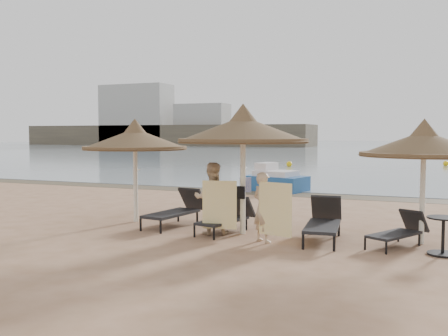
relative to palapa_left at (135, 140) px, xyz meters
The scene contains 21 objects.
ground 4.32m from the palapa_left, 27.98° to the right, with size 160.00×160.00×0.00m, color tan.
sea 78.38m from the palapa_left, 87.63° to the left, with size 200.00×140.00×0.03m, color slate.
wet_sand_strip 8.63m from the palapa_left, 67.08° to the left, with size 200.00×1.60×0.01m, color brown.
far_shore 79.18m from the palapa_left, 106.02° to the left, with size 150.00×54.80×12.00m.
palapa_left is the anchor object (origin of this frame).
palapa_center 3.33m from the palapa_left, ahead, with size 3.18×3.18×3.15m.
palapa_right 7.33m from the palapa_left, ahead, with size 2.78×2.78×2.76m.
lounger_far_left 2.26m from the palapa_left, ahead, with size 1.01×2.18×0.94m.
lounger_near_left 3.46m from the palapa_left, ahead, with size 0.99×1.96×0.84m.
lounger_near_right 5.56m from the palapa_left, ahead, with size 0.92×2.19×0.95m.
lounger_far_right 7.18m from the palapa_left, ahead, with size 1.28×1.72×0.75m.
side_table 8.02m from the palapa_left, ahead, with size 0.64×0.64×0.77m.
person_left 3.01m from the palapa_left, 16.54° to the right, with size 0.93×0.60×2.02m, color tan.
person_right 4.42m from the palapa_left, 16.02° to the right, with size 0.84×0.55×1.83m, color tan.
towel_left 3.51m from the palapa_left, 20.79° to the right, with size 0.79×0.20×1.13m.
towel_right 4.85m from the palapa_left, 17.80° to the right, with size 0.80×0.24×1.16m.
bag_patterned 3.48m from the palapa_left, ahead, with size 0.30×0.19×0.36m.
bag_dark 3.57m from the palapa_left, 10.14° to the right, with size 0.22×0.09×0.30m.
pedal_boat 8.93m from the palapa_left, 80.58° to the left, with size 2.82×2.07×1.18m.
buoy_left 23.70m from the palapa_left, 94.63° to the left, with size 0.41×0.41×0.41m, color yellow.
buoy_mid 29.94m from the palapa_left, 73.15° to the left, with size 0.40×0.40×0.40m, color yellow.
Camera 1 is at (4.17, -9.96, 2.44)m, focal length 40.00 mm.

